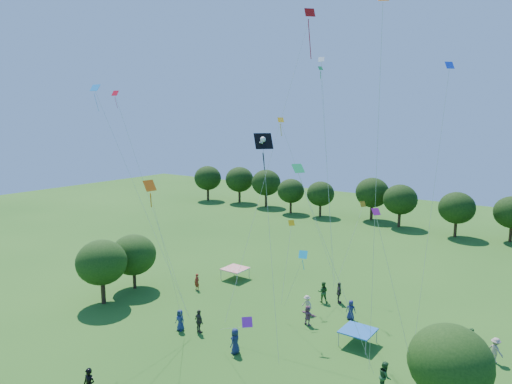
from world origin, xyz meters
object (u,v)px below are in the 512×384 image
(near_tree_east, at_px, (450,362))
(pirate_kite, at_px, (263,145))
(near_tree_north, at_px, (133,255))
(tent_blue, at_px, (358,331))
(tent_red_stripe, at_px, (235,269))
(red_high_kite, at_px, (297,64))
(near_tree_west, at_px, (102,262))

(near_tree_east, bearing_deg, pirate_kite, 177.41)
(near_tree_north, bearing_deg, tent_blue, 5.54)
(near_tree_north, relative_size, tent_blue, 2.34)
(tent_blue, bearing_deg, near_tree_north, -174.46)
(tent_red_stripe, bearing_deg, red_high_kite, -18.77)
(pirate_kite, distance_m, red_high_kite, 9.57)
(near_tree_west, xyz_separation_m, tent_blue, (20.75, 5.96, -2.63))
(near_tree_north, height_order, near_tree_east, near_tree_east)
(tent_red_stripe, xyz_separation_m, pirate_kite, (10.50, -10.25, 13.06))
(near_tree_east, distance_m, pirate_kite, 15.96)
(tent_red_stripe, height_order, red_high_kite, red_high_kite)
(near_tree_north, relative_size, pirate_kite, 0.38)
(pirate_kite, relative_size, red_high_kite, 0.59)
(near_tree_east, height_order, red_high_kite, red_high_kite)
(near_tree_east, height_order, pirate_kite, pirate_kite)
(near_tree_west, xyz_separation_m, red_high_kite, (13.97, 8.48, 16.21))
(tent_red_stripe, bearing_deg, pirate_kite, -44.31)
(near_tree_west, xyz_separation_m, tent_red_stripe, (5.48, 11.37, -2.63))
(near_tree_east, bearing_deg, red_high_kite, 150.50)
(red_high_kite, bearing_deg, near_tree_east, -29.50)
(near_tree_west, xyz_separation_m, pirate_kite, (15.98, 1.12, 10.43))
(near_tree_north, height_order, tent_red_stripe, near_tree_north)
(near_tree_north, bearing_deg, tent_red_stripe, 50.76)
(near_tree_north, xyz_separation_m, red_high_kite, (14.61, 4.59, 16.63))
(near_tree_east, bearing_deg, near_tree_west, -178.82)
(red_high_kite, bearing_deg, tent_red_stripe, 161.23)
(near_tree_west, height_order, tent_blue, near_tree_west)
(pirate_kite, bearing_deg, near_tree_north, 170.52)
(near_tree_north, distance_m, red_high_kite, 22.60)
(near_tree_west, distance_m, pirate_kite, 19.11)
(tent_blue, bearing_deg, red_high_kite, 159.64)
(tent_blue, relative_size, red_high_kite, 0.10)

